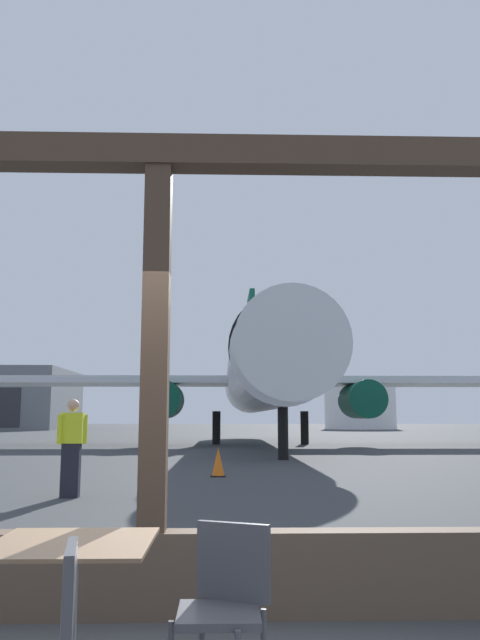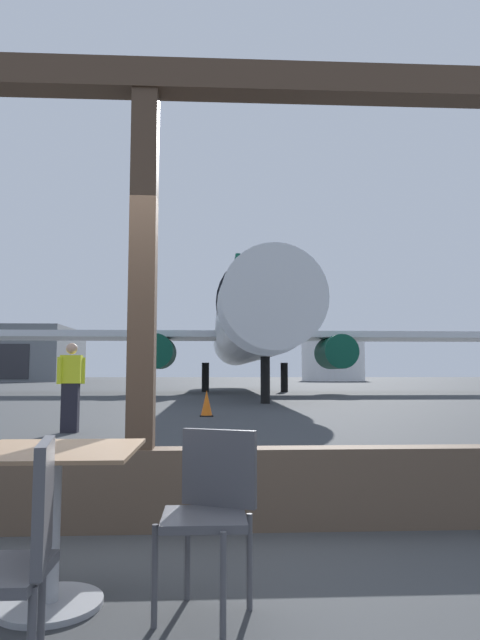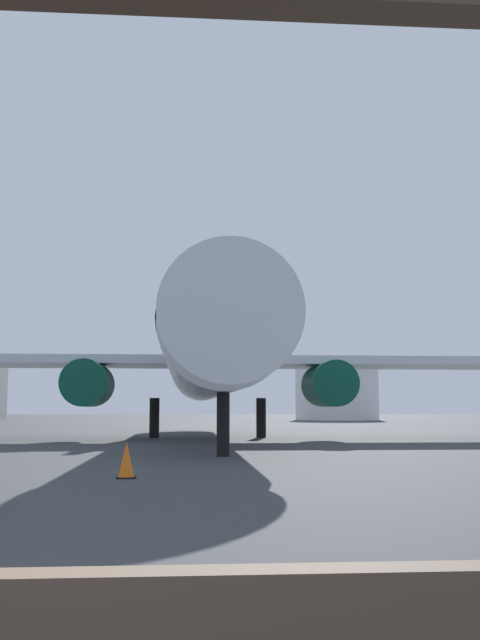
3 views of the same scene
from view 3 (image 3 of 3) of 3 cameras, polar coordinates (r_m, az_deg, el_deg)
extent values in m
plane|color=#383A3D|center=(43.55, -6.39, -8.55)|extent=(220.00, 220.00, 0.00)
cylinder|color=silver|center=(32.84, -2.44, -2.82)|extent=(3.72, 26.31, 3.72)
cone|color=silver|center=(18.46, -0.94, 0.30)|extent=(3.53, 2.60, 3.53)
cylinder|color=black|center=(20.36, -1.25, 0.06)|extent=(3.79, 0.90, 3.79)
cube|color=silver|center=(33.12, -17.03, -3.08)|extent=(14.84, 4.20, 0.36)
cube|color=silver|center=(33.67, 11.96, -3.29)|extent=(14.84, 4.20, 0.36)
cylinder|color=#0C4C38|center=(31.13, -11.72, -4.86)|extent=(1.90, 3.20, 1.90)
cylinder|color=#0C4C38|center=(31.48, 6.94, -4.97)|extent=(1.90, 3.20, 1.90)
cube|color=#0C4C38|center=(44.89, -2.92, 1.57)|extent=(0.36, 4.40, 5.20)
cylinder|color=black|center=(20.52, -1.32, -8.09)|extent=(0.36, 0.36, 1.77)
cylinder|color=black|center=(33.28, -6.67, -7.56)|extent=(0.44, 0.44, 1.77)
cylinder|color=black|center=(33.44, 1.65, -7.60)|extent=(0.44, 0.44, 1.77)
cone|color=orange|center=(14.40, -8.81, -10.68)|extent=(0.32, 0.32, 0.70)
cube|color=black|center=(14.43, -8.84, -12.00)|extent=(0.36, 0.36, 0.03)
cylinder|color=white|center=(82.14, 7.54, -5.72)|extent=(9.15, 9.15, 5.70)
camera|label=1|loc=(1.58, -145.38, 8.01)|focal=35.21mm
camera|label=2|loc=(1.25, -133.09, -3.81)|focal=31.38mm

